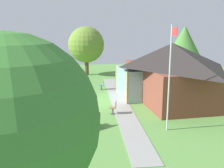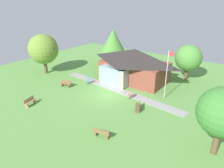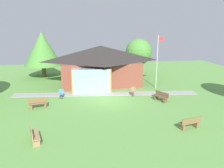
% 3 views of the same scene
% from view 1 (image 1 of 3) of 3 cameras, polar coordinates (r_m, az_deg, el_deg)
% --- Properties ---
extents(ground_plane, '(44.00, 44.00, 0.00)m').
position_cam_1_polar(ground_plane, '(18.20, -4.73, -4.70)').
color(ground_plane, '#609947').
extents(pavilion, '(9.72, 6.83, 4.47)m').
position_cam_1_polar(pavilion, '(19.43, 13.39, 3.17)').
color(pavilion, brown).
rests_on(pavilion, ground_plane).
extents(footpath, '(18.32, 3.14, 0.03)m').
position_cam_1_polar(footpath, '(18.54, 1.80, -4.29)').
color(footpath, '#999993').
rests_on(footpath, ground_plane).
extents(flagpole, '(0.64, 0.08, 5.67)m').
position_cam_1_polar(flagpole, '(12.95, 13.54, 2.24)').
color(flagpole, silver).
rests_on(flagpole, ground_plane).
extents(bench_mid_left, '(1.56, 0.71, 0.84)m').
position_cam_1_polar(bench_mid_left, '(23.85, -8.88, 0.29)').
color(bench_mid_left, brown).
rests_on(bench_mid_left, ground_plane).
extents(bench_front_left, '(0.81, 1.56, 0.84)m').
position_cam_1_polar(bench_front_left, '(23.64, -22.83, -0.65)').
color(bench_front_left, '#9E7A51').
rests_on(bench_front_left, ground_plane).
extents(bench_mid_right, '(1.08, 1.53, 0.84)m').
position_cam_1_polar(bench_mid_right, '(13.61, -5.78, -8.91)').
color(bench_mid_right, brown).
rests_on(bench_mid_right, ground_plane).
extents(patio_chair_west, '(0.47, 0.47, 0.86)m').
position_cam_1_polar(patio_chair_west, '(22.41, -2.38, -0.31)').
color(patio_chair_west, teal).
rests_on(patio_chair_west, ground_plane).
extents(patio_chair_lawn_spare, '(0.55, 0.55, 0.86)m').
position_cam_1_polar(patio_chair_lawn_spare, '(15.83, 0.43, -5.70)').
color(patio_chair_lawn_spare, '#8C6B4C').
rests_on(patio_chair_lawn_spare, ground_plane).
extents(tree_far_east, '(3.59, 3.59, 5.34)m').
position_cam_1_polar(tree_far_east, '(5.26, -22.85, -8.63)').
color(tree_far_east, brown).
rests_on(tree_far_east, ground_plane).
extents(tree_behind_pavilion_left, '(4.82, 4.82, 5.96)m').
position_cam_1_polar(tree_behind_pavilion_left, '(27.68, 16.71, 8.63)').
color(tree_behind_pavilion_left, brown).
rests_on(tree_behind_pavilion_left, ground_plane).
extents(tree_west_hedge, '(4.40, 4.40, 5.95)m').
position_cam_1_polar(tree_west_hedge, '(29.96, -6.12, 9.24)').
color(tree_west_hedge, brown).
rests_on(tree_west_hedge, ground_plane).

